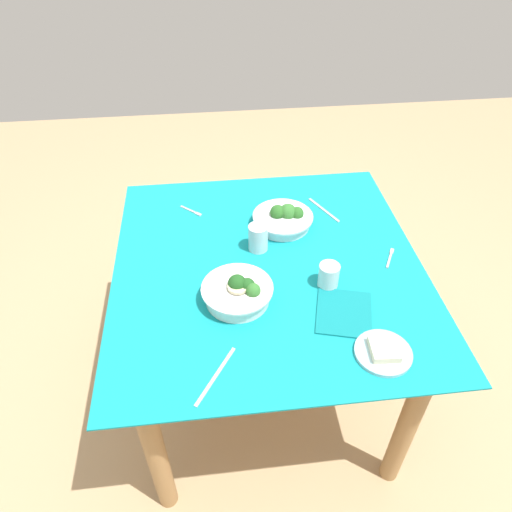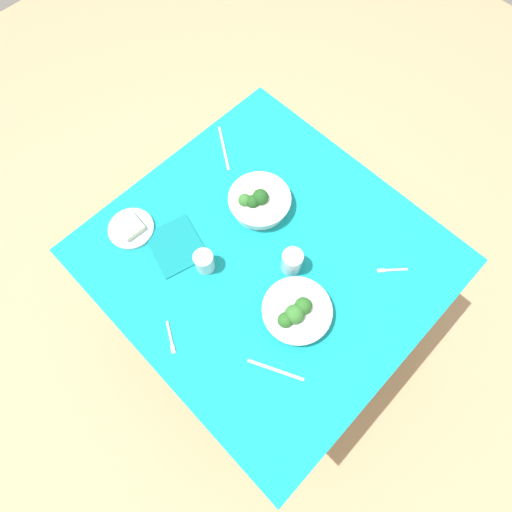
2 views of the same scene
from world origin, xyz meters
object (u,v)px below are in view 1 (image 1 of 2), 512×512
at_px(water_glass_side, 329,275).
at_px(napkin_folded_upper, 344,312).
at_px(fork_by_near_bowl, 390,257).
at_px(fork_by_far_bowl, 192,211).
at_px(bread_side_plate, 383,351).
at_px(table_knife_left, 324,210).
at_px(broccoli_bowl_near, 238,292).
at_px(broccoli_bowl_far, 284,219).
at_px(water_glass_center, 258,238).
at_px(table_knife_right, 216,376).

distance_m(water_glass_side, napkin_folded_upper, 0.14).
bearing_deg(fork_by_near_bowl, fork_by_far_bowl, 91.29).
relative_size(bread_side_plate, table_knife_left, 0.89).
bearing_deg(bread_side_plate, broccoli_bowl_near, -123.46).
xyz_separation_m(broccoli_bowl_far, fork_by_near_bowl, (0.24, 0.36, -0.03)).
bearing_deg(fork_by_far_bowl, water_glass_side, -4.44).
bearing_deg(water_glass_center, table_knife_left, 125.29).
height_order(fork_by_near_bowl, napkin_folded_upper, napkin_folded_upper).
distance_m(fork_by_near_bowl, table_knife_left, 0.36).
height_order(broccoli_bowl_near, bread_side_plate, broccoli_bowl_near).
distance_m(bread_side_plate, table_knife_left, 0.73).
xyz_separation_m(broccoli_bowl_far, table_knife_right, (0.68, -0.30, -0.03)).
height_order(fork_by_far_bowl, table_knife_left, same).
xyz_separation_m(water_glass_side, fork_by_near_bowl, (-0.11, 0.26, -0.04)).
relative_size(bread_side_plate, water_glass_center, 1.66).
bearing_deg(napkin_folded_upper, water_glass_side, -170.26).
bearing_deg(fork_by_far_bowl, bread_side_plate, -12.79).
xyz_separation_m(table_knife_left, napkin_folded_upper, (0.56, -0.06, 0.00)).
bearing_deg(water_glass_side, water_glass_center, -135.75).
height_order(water_glass_side, napkin_folded_upper, water_glass_side).
distance_m(broccoli_bowl_near, water_glass_side, 0.31).
distance_m(broccoli_bowl_near, bread_side_plate, 0.49).
height_order(bread_side_plate, fork_by_far_bowl, bread_side_plate).
bearing_deg(table_knife_left, water_glass_center, -80.84).
bearing_deg(fork_by_far_bowl, broccoli_bowl_far, 21.80).
bearing_deg(broccoli_bowl_near, bread_side_plate, 56.54).
relative_size(broccoli_bowl_near, water_glass_side, 2.72).
bearing_deg(bread_side_plate, broccoli_bowl_far, -163.51).
height_order(broccoli_bowl_near, fork_by_near_bowl, broccoli_bowl_near).
bearing_deg(table_knife_right, water_glass_center, 14.33).
bearing_deg(table_knife_left, broccoli_bowl_far, -92.27).
relative_size(broccoli_bowl_far, water_glass_side, 2.74).
distance_m(bread_side_plate, table_knife_right, 0.50).
relative_size(water_glass_center, fork_by_far_bowl, 1.16).
xyz_separation_m(water_glass_center, table_knife_left, (-0.21, 0.30, -0.05)).
bearing_deg(water_glass_center, broccoli_bowl_near, -20.45).
bearing_deg(broccoli_bowl_far, table_knife_right, -24.02).
distance_m(table_knife_right, napkin_folded_upper, 0.46).
bearing_deg(bread_side_plate, napkin_folded_upper, -156.81).
bearing_deg(broccoli_bowl_near, fork_by_far_bowl, -164.12).
bearing_deg(napkin_folded_upper, water_glass_center, -146.20).
distance_m(broccoli_bowl_near, water_glass_center, 0.27).
bearing_deg(water_glass_center, broccoli_bowl_far, 138.36).
height_order(broccoli_bowl_far, napkin_folded_upper, broccoli_bowl_far).
bearing_deg(broccoli_bowl_near, table_knife_left, 139.89).
bearing_deg(broccoli_bowl_near, water_glass_center, 159.55).
height_order(water_glass_center, table_knife_left, water_glass_center).
bearing_deg(fork_by_near_bowl, broccoli_bowl_near, 133.35).
bearing_deg(bread_side_plate, fork_by_far_bowl, -144.92).
height_order(fork_by_near_bowl, table_knife_left, same).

